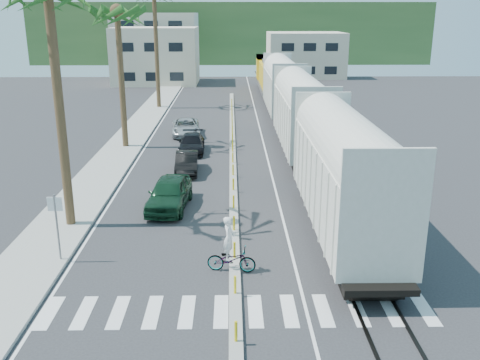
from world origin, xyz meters
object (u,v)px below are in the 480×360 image
at_px(car_lead, 169,193).
at_px(cyclist, 231,254).
at_px(car_second, 187,163).
at_px(street_sign, 56,218).

xyz_separation_m(car_lead, cyclist, (3.27, -7.41, -0.09)).
bearing_deg(car_lead, car_second, 91.54).
xyz_separation_m(street_sign, car_lead, (3.88, 6.47, -1.13)).
distance_m(street_sign, car_lead, 7.63).
relative_size(street_sign, car_lead, 0.59).
bearing_deg(car_second, cyclist, -80.60).
relative_size(car_lead, car_second, 1.23).
relative_size(street_sign, cyclist, 1.27).
bearing_deg(car_lead, street_sign, -115.79).
xyz_separation_m(street_sign, car_second, (4.29, 13.10, -1.30)).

